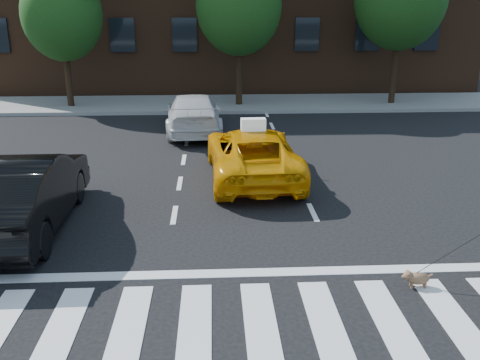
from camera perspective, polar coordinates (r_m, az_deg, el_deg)
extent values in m
plane|color=black|center=(8.45, 2.22, -15.11)|extent=(120.00, 120.00, 0.00)
cube|color=silver|center=(8.44, 2.22, -15.08)|extent=(13.00, 2.40, 0.01)
cube|color=silver|center=(9.81, 1.39, -9.86)|extent=(12.00, 0.30, 0.01)
cube|color=slate|center=(24.92, -1.33, 8.14)|extent=(30.00, 4.00, 0.15)
cylinder|color=black|center=(24.99, -17.89, 10.89)|extent=(0.28, 0.28, 3.25)
ellipsoid|color=#11360E|center=(24.80, -18.46, 16.38)|extent=(3.38, 3.38, 3.89)
cylinder|color=black|center=(24.18, -0.11, 11.90)|extent=(0.28, 0.28, 3.55)
ellipsoid|color=#11360E|center=(24.00, -0.12, 18.13)|extent=(3.69, 3.69, 4.25)
cylinder|color=black|center=(25.48, 16.17, 11.87)|extent=(0.28, 0.28, 3.85)
imported|color=orange|center=(14.58, 1.34, 2.85)|extent=(2.54, 5.09, 1.39)
imported|color=black|center=(12.21, -22.19, -1.15)|extent=(1.83, 5.06, 1.66)
imported|color=silver|center=(19.80, -5.00, 7.10)|extent=(2.20, 4.91, 1.40)
ellipsoid|color=#886345|center=(9.78, 18.51, -9.92)|extent=(0.40, 0.24, 0.21)
sphere|color=#886345|center=(9.71, 17.47, -9.67)|extent=(0.17, 0.17, 0.16)
sphere|color=#886345|center=(9.70, 17.08, -9.83)|extent=(0.08, 0.08, 0.07)
cylinder|color=#886345|center=(9.81, 19.60, -9.60)|extent=(0.11, 0.04, 0.09)
sphere|color=#886345|center=(9.73, 17.42, -9.29)|extent=(0.06, 0.06, 0.06)
sphere|color=#886345|center=(9.64, 17.57, -9.57)|extent=(0.06, 0.06, 0.06)
cylinder|color=#886345|center=(9.77, 17.87, -10.68)|extent=(0.04, 0.04, 0.10)
cylinder|color=#886345|center=(9.85, 17.73, -10.41)|extent=(0.04, 0.04, 0.10)
cylinder|color=#886345|center=(9.83, 19.15, -10.63)|extent=(0.04, 0.04, 0.10)
cylinder|color=#886345|center=(9.91, 19.00, -10.37)|extent=(0.04, 0.04, 0.10)
cube|color=white|center=(14.17, 1.43, 5.94)|extent=(0.66, 0.31, 0.32)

